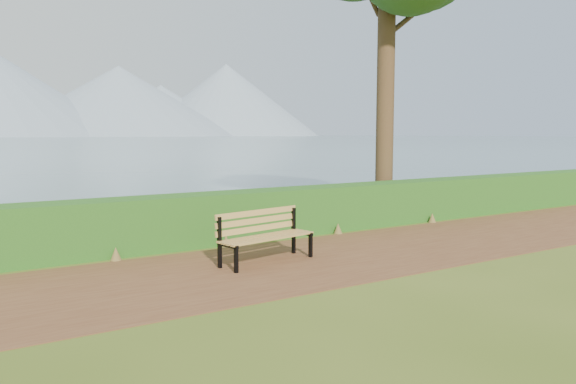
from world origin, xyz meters
TOP-DOWN VIEW (x-y plane):
  - ground at (0.00, 0.00)m, footprint 140.00×140.00m
  - path at (0.00, 0.30)m, footprint 40.00×3.40m
  - hedge at (0.00, 2.60)m, footprint 32.00×0.85m
  - bench at (-1.10, 0.61)m, footprint 1.83×0.83m

SIDE VIEW (x-z plane):
  - ground at x=0.00m, z-range 0.00..0.00m
  - path at x=0.00m, z-range 0.00..0.01m
  - hedge at x=0.00m, z-range 0.00..1.00m
  - bench at x=-1.10m, z-range 0.07..0.95m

